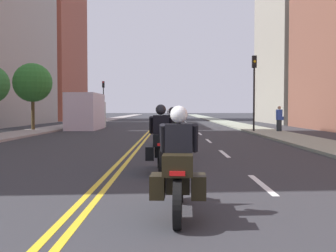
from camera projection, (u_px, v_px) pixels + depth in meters
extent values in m
plane|color=#2F2F34|center=(158.00, 123.00, 48.65)|extent=(264.00, 264.00, 0.00)
cube|color=#9D9491|center=(91.00, 122.00, 48.68)|extent=(2.51, 144.00, 0.12)
cube|color=gray|center=(225.00, 122.00, 48.60)|extent=(2.51, 144.00, 0.12)
cube|color=yellow|center=(157.00, 123.00, 48.65)|extent=(0.12, 132.00, 0.01)
cube|color=yellow|center=(159.00, 123.00, 48.65)|extent=(0.12, 132.00, 0.01)
cube|color=silver|center=(262.00, 184.00, 8.66)|extent=(0.14, 2.40, 0.01)
cube|color=silver|center=(224.00, 154.00, 14.66)|extent=(0.14, 2.40, 0.01)
cube|color=silver|center=(209.00, 141.00, 20.65)|extent=(0.14, 2.40, 0.01)
cube|color=silver|center=(200.00, 134.00, 26.65)|extent=(0.14, 2.40, 0.01)
cube|color=silver|center=(194.00, 129.00, 32.64)|extent=(0.14, 2.40, 0.01)
cube|color=silver|center=(191.00, 126.00, 38.64)|extent=(0.14, 2.40, 0.01)
cube|color=silver|center=(188.00, 124.00, 44.63)|extent=(0.14, 2.40, 0.01)
cube|color=silver|center=(186.00, 122.00, 50.63)|extent=(0.14, 2.40, 0.01)
cube|color=silver|center=(184.00, 121.00, 56.62)|extent=(0.14, 2.40, 0.01)
cube|color=#994A39|center=(52.00, 12.00, 61.13)|extent=(7.05, 16.64, 31.66)
cube|color=#2D3847|center=(29.00, 66.00, 61.46)|extent=(0.04, 13.98, 0.90)
cube|color=#2D3847|center=(28.00, 27.00, 61.23)|extent=(0.04, 13.98, 0.90)
cube|color=#A39F91|center=(306.00, 20.00, 47.34)|extent=(8.81, 14.54, 23.49)
cylinder|color=black|center=(180.00, 182.00, 7.04)|extent=(0.14, 0.66, 0.66)
cylinder|color=black|center=(177.00, 204.00, 5.41)|extent=(0.14, 0.66, 0.66)
cube|color=silver|center=(180.00, 162.00, 7.02)|extent=(0.15, 0.33, 0.04)
cube|color=black|center=(179.00, 173.00, 6.21)|extent=(0.37, 1.25, 0.40)
cube|color=black|center=(178.00, 165.00, 5.47)|extent=(0.41, 0.38, 0.28)
cube|color=red|center=(177.00, 174.00, 5.28)|extent=(0.20, 0.04, 0.06)
cube|color=black|center=(158.00, 186.00, 5.74)|extent=(0.22, 0.45, 0.32)
cube|color=black|center=(198.00, 186.00, 5.71)|extent=(0.22, 0.45, 0.32)
cube|color=#B2C1CC|center=(180.00, 145.00, 6.72)|extent=(0.36, 0.14, 0.36)
cube|color=black|center=(179.00, 142.00, 6.14)|extent=(0.41, 0.28, 0.54)
cylinder|color=black|center=(163.00, 138.00, 6.30)|extent=(0.11, 0.28, 0.45)
cylinder|color=black|center=(195.00, 138.00, 6.28)|extent=(0.11, 0.28, 0.45)
sphere|color=white|center=(179.00, 114.00, 6.16)|extent=(0.26, 0.26, 0.26)
cylinder|color=black|center=(160.00, 155.00, 11.18)|extent=(0.17, 0.68, 0.68)
cylinder|color=black|center=(162.00, 162.00, 9.63)|extent=(0.17, 0.68, 0.68)
cube|color=silver|center=(160.00, 142.00, 11.16)|extent=(0.15, 0.33, 0.04)
cube|color=black|center=(161.00, 147.00, 10.39)|extent=(0.37, 1.19, 0.40)
cube|color=black|center=(162.00, 140.00, 9.69)|extent=(0.42, 0.38, 0.28)
cube|color=red|center=(162.00, 145.00, 9.50)|extent=(0.20, 0.04, 0.06)
cube|color=black|center=(150.00, 153.00, 9.92)|extent=(0.22, 0.45, 0.32)
cube|color=black|center=(173.00, 153.00, 9.94)|extent=(0.22, 0.45, 0.32)
cube|color=#B2C1CC|center=(160.00, 131.00, 10.87)|extent=(0.37, 0.14, 0.36)
cube|color=black|center=(161.00, 127.00, 10.32)|extent=(0.41, 0.28, 0.60)
cylinder|color=black|center=(151.00, 125.00, 10.46)|extent=(0.11, 0.29, 0.45)
cylinder|color=black|center=(170.00, 125.00, 10.48)|extent=(0.11, 0.29, 0.45)
sphere|color=black|center=(161.00, 110.00, 10.33)|extent=(0.26, 0.26, 0.26)
cylinder|color=black|center=(172.00, 144.00, 14.76)|extent=(0.13, 0.65, 0.64)
cylinder|color=black|center=(173.00, 149.00, 13.14)|extent=(0.13, 0.65, 0.64)
cube|color=silver|center=(172.00, 135.00, 14.75)|extent=(0.15, 0.32, 0.04)
cube|color=black|center=(173.00, 138.00, 13.94)|extent=(0.35, 1.24, 0.40)
cube|color=black|center=(173.00, 133.00, 13.20)|extent=(0.41, 0.37, 0.28)
cube|color=red|center=(173.00, 136.00, 13.02)|extent=(0.20, 0.04, 0.06)
cube|color=black|center=(164.00, 142.00, 13.45)|extent=(0.21, 0.45, 0.32)
cube|color=black|center=(182.00, 142.00, 13.46)|extent=(0.21, 0.45, 0.32)
cube|color=#B2C1CC|center=(172.00, 126.00, 14.44)|extent=(0.36, 0.13, 0.36)
cube|color=black|center=(173.00, 124.00, 13.87)|extent=(0.41, 0.27, 0.57)
cylinder|color=black|center=(165.00, 122.00, 14.01)|extent=(0.11, 0.28, 0.45)
cylinder|color=black|center=(180.00, 122.00, 14.02)|extent=(0.11, 0.28, 0.45)
sphere|color=black|center=(173.00, 111.00, 13.88)|extent=(0.26, 0.26, 0.26)
cylinder|color=black|center=(169.00, 137.00, 19.23)|extent=(0.14, 0.62, 0.62)
cylinder|color=black|center=(171.00, 139.00, 17.66)|extent=(0.14, 0.62, 0.62)
cube|color=silver|center=(169.00, 129.00, 19.22)|extent=(0.16, 0.33, 0.04)
cube|color=black|center=(170.00, 131.00, 18.43)|extent=(0.39, 1.21, 0.40)
cube|color=black|center=(171.00, 127.00, 17.72)|extent=(0.42, 0.38, 0.28)
cube|color=red|center=(171.00, 129.00, 17.53)|extent=(0.20, 0.04, 0.06)
cube|color=black|center=(164.00, 134.00, 17.95)|extent=(0.22, 0.45, 0.32)
cube|color=black|center=(177.00, 134.00, 17.98)|extent=(0.22, 0.45, 0.32)
cube|color=#B2C1CC|center=(169.00, 122.00, 18.92)|extent=(0.37, 0.14, 0.36)
cube|color=black|center=(170.00, 121.00, 18.36)|extent=(0.41, 0.28, 0.53)
cylinder|color=black|center=(164.00, 120.00, 18.50)|extent=(0.12, 0.29, 0.45)
cylinder|color=black|center=(175.00, 120.00, 18.52)|extent=(0.12, 0.29, 0.45)
sphere|color=white|center=(170.00, 112.00, 18.38)|extent=(0.26, 0.26, 0.26)
cylinder|color=black|center=(254.00, 100.00, 27.82)|extent=(0.12, 0.12, 4.39)
cube|color=black|center=(254.00, 62.00, 27.72)|extent=(0.28, 0.28, 0.80)
sphere|color=yellow|center=(255.00, 61.00, 27.57)|extent=(0.18, 0.18, 0.18)
cylinder|color=black|center=(103.00, 105.00, 52.40)|extent=(0.12, 0.12, 4.36)
cube|color=black|center=(103.00, 84.00, 52.30)|extent=(0.28, 0.28, 0.80)
sphere|color=red|center=(103.00, 82.00, 52.14)|extent=(0.18, 0.18, 0.18)
cube|color=#242D34|center=(279.00, 126.00, 27.56)|extent=(0.31, 0.25, 0.87)
cube|color=blue|center=(279.00, 115.00, 27.52)|extent=(0.40, 0.29, 0.69)
sphere|color=tan|center=(279.00, 108.00, 27.51)|extent=(0.22, 0.22, 0.22)
cube|color=#3258B2|center=(282.00, 118.00, 27.58)|extent=(0.18, 0.13, 0.24)
cylinder|color=#4A3C21|center=(33.00, 114.00, 29.85)|extent=(0.24, 0.24, 2.51)
sphere|color=#2D722D|center=(33.00, 83.00, 29.76)|extent=(2.78, 2.78, 2.78)
cube|color=silver|center=(93.00, 115.00, 35.40)|extent=(2.00, 1.80, 2.20)
cube|color=silver|center=(85.00, 112.00, 32.39)|extent=(2.20, 5.20, 2.80)
cylinder|color=black|center=(92.00, 123.00, 35.02)|extent=(2.00, 0.90, 0.90)
cylinder|color=black|center=(81.00, 124.00, 30.83)|extent=(2.00, 0.90, 0.90)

